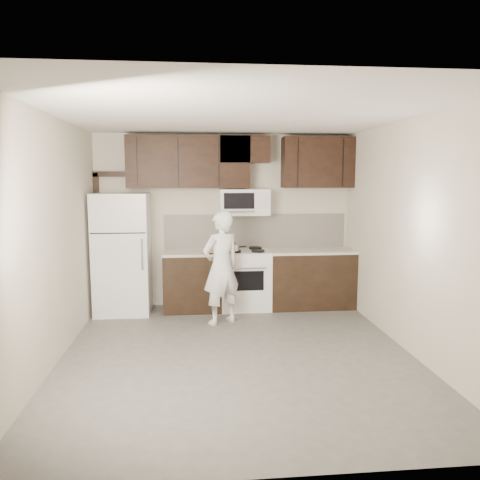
{
  "coord_description": "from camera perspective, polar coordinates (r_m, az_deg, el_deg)",
  "views": [
    {
      "loc": [
        -0.48,
        -5.14,
        2.02
      ],
      "look_at": [
        0.12,
        0.9,
        1.21
      ],
      "focal_mm": 35.0,
      "sensor_mm": 36.0,
      "label": 1
    }
  ],
  "objects": [
    {
      "name": "floor",
      "position": [
        5.55,
        -0.31,
        -13.81
      ],
      "size": [
        4.5,
        4.5,
        0.0
      ],
      "primitive_type": "plane",
      "color": "#53504D",
      "rests_on": "ground"
    },
    {
      "name": "back_wall",
      "position": [
        7.44,
        -1.93,
        2.39
      ],
      "size": [
        4.0,
        0.0,
        4.0
      ],
      "primitive_type": "plane",
      "rotation": [
        1.57,
        0.0,
        0.0
      ],
      "color": "#BAB19E",
      "rests_on": "ground"
    },
    {
      "name": "ceiling",
      "position": [
        5.21,
        -0.33,
        15.05
      ],
      "size": [
        4.5,
        4.5,
        0.0
      ],
      "primitive_type": "plane",
      "rotation": [
        3.14,
        0.0,
        0.0
      ],
      "color": "white",
      "rests_on": "back_wall"
    },
    {
      "name": "counter_run",
      "position": [
        7.33,
        2.98,
        -4.77
      ],
      "size": [
        2.95,
        0.64,
        0.91
      ],
      "color": "black",
      "rests_on": "floor"
    },
    {
      "name": "stove",
      "position": [
        7.29,
        0.62,
        -4.79
      ],
      "size": [
        0.76,
        0.66,
        0.94
      ],
      "color": "white",
      "rests_on": "floor"
    },
    {
      "name": "backsplash",
      "position": [
        7.49,
        1.9,
        1.12
      ],
      "size": [
        2.9,
        0.02,
        0.54
      ],
      "primitive_type": "cube",
      "color": "silver",
      "rests_on": "counter_run"
    },
    {
      "name": "upper_cabinets",
      "position": [
        7.26,
        -0.21,
        9.63
      ],
      "size": [
        3.48,
        0.35,
        0.78
      ],
      "color": "black",
      "rests_on": "back_wall"
    },
    {
      "name": "microwave",
      "position": [
        7.25,
        0.53,
        4.63
      ],
      "size": [
        0.76,
        0.42,
        0.4
      ],
      "color": "white",
      "rests_on": "upper_cabinets"
    },
    {
      "name": "refrigerator",
      "position": [
        7.2,
        -14.13,
        -1.62
      ],
      "size": [
        0.8,
        0.76,
        1.8
      ],
      "color": "white",
      "rests_on": "floor"
    },
    {
      "name": "door_trim",
      "position": [
        7.53,
        -16.64,
        1.36
      ],
      "size": [
        0.5,
        0.08,
        2.12
      ],
      "color": "black",
      "rests_on": "floor"
    },
    {
      "name": "saucepan",
      "position": [
        7.04,
        -0.68,
        -1.01
      ],
      "size": [
        0.27,
        0.16,
        0.15
      ],
      "color": "silver",
      "rests_on": "stove"
    },
    {
      "name": "baking_tray",
      "position": [
        6.99,
        -3.05,
        -1.5
      ],
      "size": [
        0.38,
        0.29,
        0.02
      ],
      "primitive_type": "cube",
      "rotation": [
        0.0,
        0.0,
        0.03
      ],
      "color": "black",
      "rests_on": "counter_run"
    },
    {
      "name": "pizza",
      "position": [
        6.99,
        -3.05,
        -1.35
      ],
      "size": [
        0.26,
        0.26,
        0.02
      ],
      "primitive_type": "cylinder",
      "rotation": [
        0.0,
        0.0,
        0.03
      ],
      "color": "tan",
      "rests_on": "baking_tray"
    },
    {
      "name": "person",
      "position": [
        6.48,
        -2.31,
        -3.38
      ],
      "size": [
        0.69,
        0.61,
        1.58
      ],
      "primitive_type": "imported",
      "rotation": [
        0.0,
        0.0,
        3.66
      ],
      "color": "white",
      "rests_on": "floor"
    }
  ]
}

